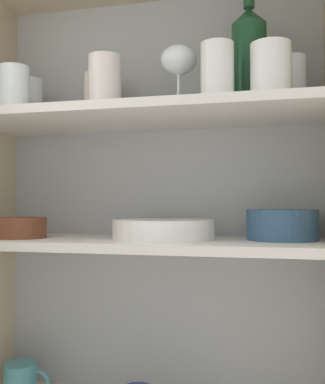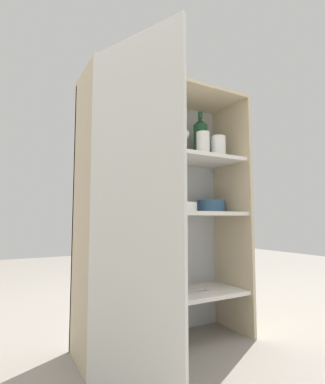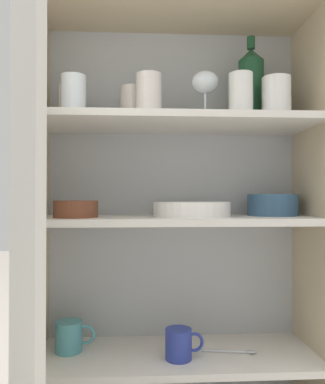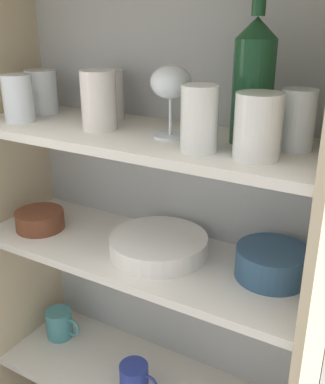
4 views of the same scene
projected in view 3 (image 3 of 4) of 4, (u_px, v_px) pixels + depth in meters
The scene contains 23 objects.
cupboard_back_panel at pixel (173, 218), 1.28m from camera, with size 0.86×0.02×1.27m, color #B2B7BC.
cupboard_side_left at pixel (34, 222), 1.10m from camera, with size 0.02×0.32×1.27m, color #CCB793.
cupboard_side_right at pixel (313, 221), 1.15m from camera, with size 0.02×0.32×1.27m, color #CCB793.
cupboard_top_panel at pixel (177, 10), 1.14m from camera, with size 0.86×0.32×0.02m, color #CCB793.
shelf_board_lower at pixel (177, 356), 1.12m from camera, with size 0.83×0.29×0.02m, color silver.
shelf_board_middle at pixel (177, 220), 1.13m from camera, with size 0.83×0.29×0.02m, color silver.
shelf_board_upper at pixel (177, 123), 1.13m from camera, with size 0.83×0.29×0.02m, color silver.
cupboard_door at pixel (23, 234), 0.75m from camera, with size 0.19×0.40×1.27m.
tumbler_glass_0 at pixel (241, 95), 1.08m from camera, with size 0.07×0.07×0.12m.
tumbler_glass_1 at pixel (280, 105), 1.19m from camera, with size 0.07×0.07×0.11m.
tumbler_glass_2 at pixel (71, 104), 1.16m from camera, with size 0.08×0.08×0.11m.
tumbler_glass_3 at pixel (73, 95), 1.06m from camera, with size 0.07×0.07×0.11m.
tumbler_glass_4 at pixel (149, 96), 1.11m from camera, with size 0.08×0.08×0.13m.
tumbler_glass_5 at pixel (276, 97), 1.10m from camera, with size 0.08×0.08×0.12m.
tumbler_glass_6 at pixel (133, 106), 1.20m from camera, with size 0.08×0.08×0.12m.
wine_glass_0 at pixel (205, 85), 1.13m from camera, with size 0.08×0.08×0.15m.
wine_bottle at pixel (251, 85), 1.19m from camera, with size 0.08×0.08×0.28m.
plate_stack_white at pixel (192, 209), 1.14m from camera, with size 0.23×0.23×0.04m.
mixing_bowl_large at pixel (273, 204), 1.19m from camera, with size 0.16×0.16×0.07m.
serving_bowl_small at pixel (76, 208), 1.08m from camera, with size 0.13×0.13×0.05m.
coffee_mug_primary at pixel (178, 344), 1.08m from camera, with size 0.12×0.08×0.09m.
coffee_mug_extra_1 at pixel (70, 336), 1.13m from camera, with size 0.12×0.08×0.09m.
serving_spoon at pixel (235, 351), 1.12m from camera, with size 0.17×0.04×0.01m.
Camera 3 is at (-0.11, -0.98, 0.71)m, focal length 35.00 mm.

